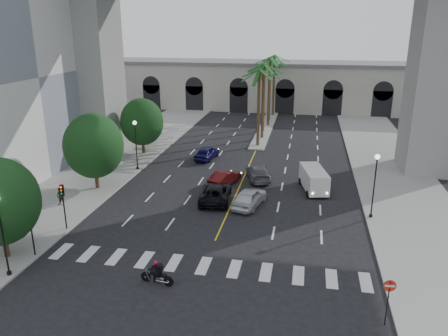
% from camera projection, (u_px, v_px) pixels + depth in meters
% --- Properties ---
extents(ground, '(140.00, 140.00, 0.00)m').
position_uv_depth(ground, '(209.00, 254.00, 29.37)').
color(ground, black).
rests_on(ground, ground).
extents(sidewalk_left, '(8.00, 100.00, 0.15)m').
position_uv_depth(sidewalk_left, '(102.00, 171.00, 46.04)').
color(sidewalk_left, gray).
rests_on(sidewalk_left, ground).
extents(sidewalk_right, '(8.00, 100.00, 0.15)m').
position_uv_depth(sidewalk_right, '(401.00, 190.00, 40.64)').
color(sidewalk_right, gray).
rests_on(sidewalk_right, ground).
extents(median, '(2.00, 24.00, 0.20)m').
position_uv_depth(median, '(266.00, 128.00, 64.79)').
color(median, gray).
rests_on(median, ground).
extents(pier_building, '(71.00, 10.50, 8.50)m').
position_uv_depth(pier_building, '(276.00, 85.00, 79.36)').
color(pier_building, beige).
rests_on(pier_building, ground).
extents(palm_a, '(3.20, 3.20, 10.30)m').
position_uv_depth(palm_a, '(259.00, 74.00, 52.66)').
color(palm_a, '#47331E').
rests_on(palm_a, ground).
extents(palm_b, '(3.20, 3.20, 10.60)m').
position_uv_depth(palm_b, '(264.00, 68.00, 56.29)').
color(palm_b, '#47331E').
rests_on(palm_b, ground).
extents(palm_c, '(3.20, 3.20, 10.10)m').
position_uv_depth(palm_c, '(265.00, 69.00, 60.22)').
color(palm_c, '#47331E').
rests_on(palm_c, ground).
extents(palm_d, '(3.20, 3.20, 10.90)m').
position_uv_depth(palm_d, '(270.00, 61.00, 63.66)').
color(palm_d, '#47331E').
rests_on(palm_d, ground).
extents(palm_e, '(3.20, 3.20, 10.40)m').
position_uv_depth(palm_e, '(271.00, 62.00, 67.58)').
color(palm_e, '#47331E').
rests_on(palm_e, ground).
extents(palm_f, '(3.20, 3.20, 10.70)m').
position_uv_depth(palm_f, '(275.00, 59.00, 71.17)').
color(palm_f, '#47331E').
rests_on(palm_f, ground).
extents(street_tree_mid, '(5.44, 5.44, 7.21)m').
position_uv_depth(street_tree_mid, '(94.00, 146.00, 39.73)').
color(street_tree_mid, '#382616').
rests_on(street_tree_mid, ground).
extents(street_tree_far, '(5.04, 5.04, 6.68)m').
position_uv_depth(street_tree_far, '(142.00, 122.00, 51.02)').
color(street_tree_far, '#382616').
rests_on(street_tree_far, ground).
extents(lamp_post_left_near, '(0.40, 0.40, 5.35)m').
position_uv_depth(lamp_post_left_near, '(1.00, 229.00, 25.75)').
color(lamp_post_left_near, black).
rests_on(lamp_post_left_near, ground).
extents(lamp_post_left_far, '(0.40, 0.40, 5.35)m').
position_uv_depth(lamp_post_left_far, '(136.00, 141.00, 45.35)').
color(lamp_post_left_far, black).
rests_on(lamp_post_left_far, ground).
extents(lamp_post_right, '(0.40, 0.40, 5.35)m').
position_uv_depth(lamp_post_right, '(375.00, 181.00, 33.78)').
color(lamp_post_right, black).
rests_on(lamp_post_right, ground).
extents(traffic_signal_near, '(0.25, 0.18, 3.65)m').
position_uv_depth(traffic_signal_near, '(30.00, 222.00, 28.29)').
color(traffic_signal_near, black).
rests_on(traffic_signal_near, ground).
extents(traffic_signal_far, '(0.25, 0.18, 3.65)m').
position_uv_depth(traffic_signal_far, '(63.00, 199.00, 32.02)').
color(traffic_signal_far, black).
rests_on(traffic_signal_far, ground).
extents(motorcycle_rider, '(2.13, 0.60, 1.54)m').
position_uv_depth(motorcycle_rider, '(158.00, 273.00, 25.81)').
color(motorcycle_rider, black).
rests_on(motorcycle_rider, ground).
extents(car_a, '(2.86, 4.92, 1.58)m').
position_uv_depth(car_a, '(249.00, 197.00, 36.98)').
color(car_a, silver).
rests_on(car_a, ground).
extents(car_b, '(2.79, 4.39, 1.37)m').
position_uv_depth(car_b, '(225.00, 178.00, 42.00)').
color(car_b, '#460E0E').
rests_on(car_b, ground).
extents(car_c, '(2.93, 5.55, 1.49)m').
position_uv_depth(car_c, '(216.00, 193.00, 38.10)').
color(car_c, black).
rests_on(car_c, ground).
extents(car_d, '(3.32, 5.39, 1.46)m').
position_uv_depth(car_d, '(258.00, 172.00, 43.46)').
color(car_d, slate).
rests_on(car_d, ground).
extents(car_e, '(2.37, 4.61, 1.50)m').
position_uv_depth(car_e, '(207.00, 153.00, 50.06)').
color(car_e, '#13104C').
rests_on(car_e, ground).
extents(cargo_van, '(2.83, 5.14, 2.07)m').
position_uv_depth(cargo_van, '(314.00, 179.00, 40.33)').
color(cargo_van, silver).
rests_on(cargo_van, ground).
extents(pedestrian_a, '(0.69, 0.61, 1.58)m').
position_uv_depth(pedestrian_a, '(20.00, 223.00, 31.78)').
color(pedestrian_a, black).
rests_on(pedestrian_a, sidewalk_left).
extents(pedestrian_b, '(0.80, 0.64, 1.59)m').
position_uv_depth(pedestrian_b, '(61.00, 196.00, 36.75)').
color(pedestrian_b, black).
rests_on(pedestrian_b, sidewalk_left).
extents(do_not_enter_sign, '(0.65, 0.07, 2.65)m').
position_uv_depth(do_not_enter_sign, '(389.00, 293.00, 21.86)').
color(do_not_enter_sign, black).
rests_on(do_not_enter_sign, ground).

